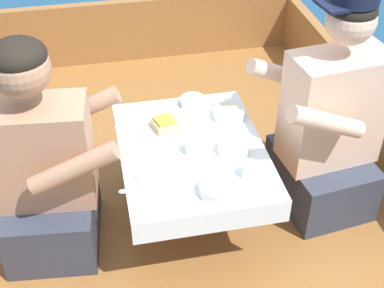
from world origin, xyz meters
name	(u,v)px	position (x,y,z in m)	size (l,w,h in m)	color
ground_plane	(188,243)	(0.00, 0.00, 0.00)	(60.00, 60.00, 0.00)	navy
boat_deck	(188,223)	(0.00, 0.00, 0.14)	(2.04, 2.94, 0.29)	brown
bow_coaming	(145,29)	(0.00, 1.44, 0.49)	(1.92, 0.06, 0.41)	#936033
cockpit_table	(192,156)	(0.00, -0.09, 0.64)	(0.59, 0.76, 0.40)	#B2B2B7
person_port	(44,170)	(-0.60, -0.10, 0.68)	(0.55, 0.48, 0.95)	#333847
person_starboard	(329,128)	(0.60, -0.09, 0.70)	(0.56, 0.49, 1.04)	#333847
plate_sandwich	(165,129)	(-0.09, 0.06, 0.69)	(0.22, 0.22, 0.01)	silver
plate_bread	(161,171)	(-0.15, -0.21, 0.69)	(0.21, 0.21, 0.01)	silver
sandwich	(165,124)	(-0.09, 0.06, 0.72)	(0.12, 0.12, 0.05)	#E0BC7F
bowl_port_near	(234,147)	(0.16, -0.15, 0.71)	(0.13, 0.13, 0.04)	silver
bowl_starboard_near	(193,101)	(0.07, 0.22, 0.71)	(0.11, 0.11, 0.04)	silver
bowl_center_far	(218,188)	(0.04, -0.37, 0.71)	(0.14, 0.14, 0.04)	silver
bowl_port_far	(229,113)	(0.20, 0.09, 0.71)	(0.14, 0.14, 0.04)	silver
coffee_cup_port	(193,147)	(0.00, -0.12, 0.71)	(0.10, 0.07, 0.06)	silver
coffee_cup_starboard	(251,170)	(0.19, -0.30, 0.71)	(0.10, 0.07, 0.05)	silver
utensil_fork_starboard	(142,139)	(-0.20, 0.01, 0.69)	(0.17, 0.07, 0.00)	silver
utensil_spoon_starboard	(189,113)	(0.04, 0.16, 0.69)	(0.07, 0.17, 0.01)	silver
utensil_knife_port	(176,110)	(-0.02, 0.19, 0.69)	(0.10, 0.15, 0.00)	silver
utensil_spoon_center	(213,128)	(0.12, 0.02, 0.69)	(0.07, 0.17, 0.01)	silver
utensil_knife_starboard	(181,195)	(-0.10, -0.36, 0.69)	(0.03, 0.17, 0.00)	silver
utensil_spoon_port	(134,194)	(-0.27, -0.32, 0.69)	(0.16, 0.09, 0.01)	silver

